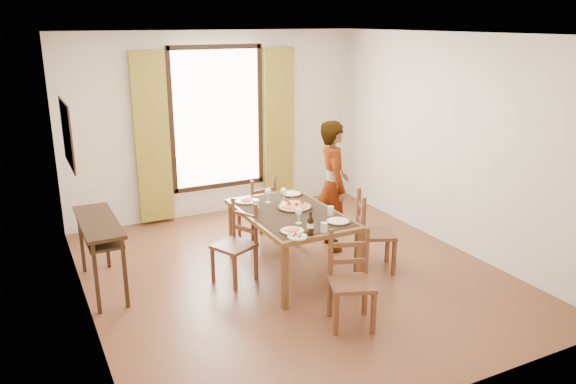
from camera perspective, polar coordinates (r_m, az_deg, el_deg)
name	(u,v)px	position (r m, az deg, el deg)	size (l,w,h in m)	color
ground	(293,273)	(6.63, 0.51, -8.27)	(5.00, 5.00, 0.00)	#5C2C1C
room_shell	(288,142)	(6.23, -0.03, 5.10)	(4.60, 5.10, 2.74)	silver
console_table	(99,230)	(6.34, -18.66, -3.70)	(0.38, 1.20, 0.80)	black
dining_table	(290,217)	(6.38, 0.25, -2.59)	(0.99, 1.59, 0.76)	brown
chair_west	(236,246)	(6.33, -5.30, -5.43)	(0.53, 0.53, 0.91)	brown
chair_north	(258,211)	(7.42, -3.08, -1.97)	(0.45, 0.45, 0.90)	brown
chair_south	(351,283)	(5.47, 6.42, -9.14)	(0.53, 0.53, 0.93)	brown
chair_east	(373,234)	(6.64, 8.66, -4.26)	(0.56, 0.56, 0.95)	brown
man	(333,186)	(7.10, 4.60, 0.64)	(0.56, 0.70, 1.66)	#95999D
plate_sw	(292,230)	(5.75, 0.43, -3.83)	(0.27, 0.27, 0.05)	silver
plate_se	(338,220)	(6.05, 5.11, -2.84)	(0.27, 0.27, 0.05)	silver
plate_nw	(247,200)	(6.70, -4.24, -0.80)	(0.27, 0.27, 0.05)	silver
plate_ne	(291,193)	(6.96, 0.33, -0.06)	(0.27, 0.27, 0.05)	silver
pasta_platter	(295,204)	(6.46, 0.67, -1.23)	(0.40, 0.40, 0.10)	red
caprese_plate	(297,235)	(5.62, 0.96, -4.44)	(0.20, 0.20, 0.04)	silver
wine_glass_a	(299,215)	(5.97, 1.09, -2.39)	(0.08, 0.08, 0.18)	white
wine_glass_b	(284,195)	(6.66, -0.44, -0.29)	(0.08, 0.08, 0.18)	white
wine_glass_c	(268,195)	(6.65, -2.02, -0.33)	(0.08, 0.08, 0.18)	white
tumbler_a	(331,211)	(6.26, 4.37, -1.91)	(0.07, 0.07, 0.10)	silver
tumbler_b	(256,204)	(6.48, -3.27, -1.21)	(0.07, 0.07, 0.10)	silver
tumbler_c	(324,227)	(5.76, 3.67, -3.60)	(0.07, 0.07, 0.10)	silver
wine_bottle	(311,223)	(5.66, 2.31, -3.18)	(0.07, 0.07, 0.25)	black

